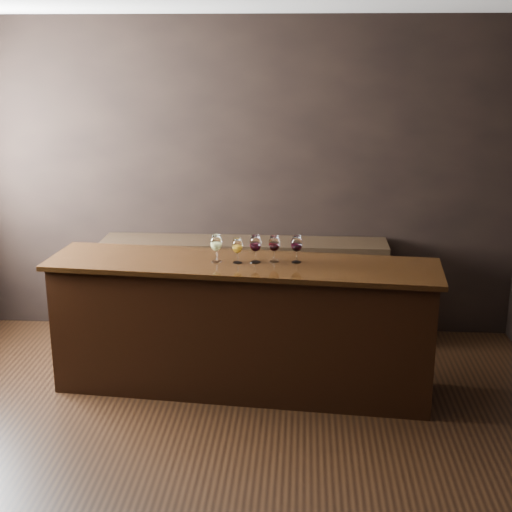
# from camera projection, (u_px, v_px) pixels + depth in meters

# --- Properties ---
(ground) EXTENTS (5.00, 5.00, 0.00)m
(ground) POSITION_uv_depth(u_px,v_px,m) (202.00, 459.00, 4.57)
(ground) COLOR black
(ground) RESTS_ON ground
(room_shell) EXTENTS (5.02, 4.52, 2.81)m
(room_shell) POSITION_uv_depth(u_px,v_px,m) (159.00, 177.00, 4.17)
(room_shell) COLOR black
(room_shell) RESTS_ON ground
(bar_counter) EXTENTS (2.84, 0.85, 0.98)m
(bar_counter) POSITION_uv_depth(u_px,v_px,m) (242.00, 329.00, 5.38)
(bar_counter) COLOR black
(bar_counter) RESTS_ON ground
(bar_top) EXTENTS (2.94, 0.92, 0.04)m
(bar_top) POSITION_uv_depth(u_px,v_px,m) (242.00, 265.00, 5.24)
(bar_top) COLOR black
(bar_top) RESTS_ON bar_counter
(back_bar_shelf) EXTENTS (2.50, 0.40, 0.90)m
(back_bar_shelf) POSITION_uv_depth(u_px,v_px,m) (244.00, 289.00, 6.37)
(back_bar_shelf) COLOR black
(back_bar_shelf) RESTS_ON ground
(glass_white) EXTENTS (0.09, 0.09, 0.21)m
(glass_white) POSITION_uv_depth(u_px,v_px,m) (216.00, 243.00, 5.21)
(glass_white) COLOR white
(glass_white) RESTS_ON bar_top
(glass_amber) EXTENTS (0.08, 0.08, 0.19)m
(glass_amber) POSITION_uv_depth(u_px,v_px,m) (237.00, 246.00, 5.18)
(glass_amber) COLOR white
(glass_amber) RESTS_ON bar_top
(glass_red_a) EXTENTS (0.09, 0.09, 0.21)m
(glass_red_a) POSITION_uv_depth(u_px,v_px,m) (255.00, 244.00, 5.19)
(glass_red_a) COLOR white
(glass_red_a) RESTS_ON bar_top
(glass_red_b) EXTENTS (0.08, 0.08, 0.20)m
(glass_red_b) POSITION_uv_depth(u_px,v_px,m) (274.00, 244.00, 5.21)
(glass_red_b) COLOR white
(glass_red_b) RESTS_ON bar_top
(glass_red_c) EXTENTS (0.09, 0.09, 0.20)m
(glass_red_c) POSITION_uv_depth(u_px,v_px,m) (297.00, 244.00, 5.20)
(glass_red_c) COLOR white
(glass_red_c) RESTS_ON bar_top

